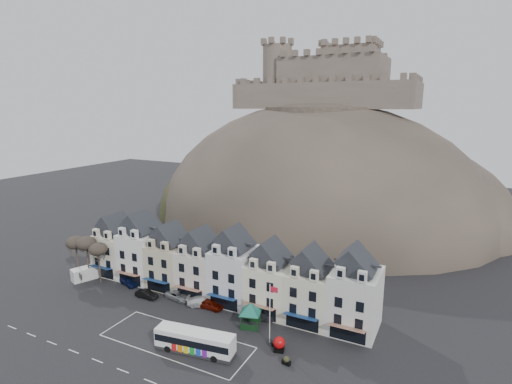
% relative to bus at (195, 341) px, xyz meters
% --- Properties ---
extents(ground, '(300.00, 300.00, 0.00)m').
position_rel_bus_xyz_m(ground, '(-5.90, -0.38, -1.73)').
color(ground, black).
rests_on(ground, ground).
extents(coach_bay_markings, '(22.00, 7.50, 0.01)m').
position_rel_bus_xyz_m(coach_bay_markings, '(-3.90, 0.87, -1.73)').
color(coach_bay_markings, silver).
rests_on(coach_bay_markings, ground).
extents(townhouse_terrace, '(54.40, 9.35, 11.80)m').
position_rel_bus_xyz_m(townhouse_terrace, '(-5.76, 15.59, 3.57)').
color(townhouse_terrace, white).
rests_on(townhouse_terrace, ground).
extents(castle_hill, '(100.00, 76.00, 68.00)m').
position_rel_bus_xyz_m(castle_hill, '(-4.65, 68.57, -1.63)').
color(castle_hill, '#38332B').
rests_on(castle_hill, ground).
extents(castle, '(50.20, 22.20, 22.00)m').
position_rel_bus_xyz_m(castle, '(-5.40, 75.55, 38.46)').
color(castle, '#65584D').
rests_on(castle, ground).
extents(tree_left_far, '(3.61, 3.61, 8.24)m').
position_rel_bus_xyz_m(tree_left_far, '(-34.90, 10.12, 5.17)').
color(tree_left_far, '#392E24').
rests_on(tree_left_far, ground).
extents(tree_left_mid, '(3.78, 3.78, 8.64)m').
position_rel_bus_xyz_m(tree_left_mid, '(-31.90, 10.12, 5.51)').
color(tree_left_mid, '#392E24').
rests_on(tree_left_mid, ground).
extents(tree_left_near, '(3.43, 3.43, 7.84)m').
position_rel_bus_xyz_m(tree_left_near, '(-28.90, 10.12, 4.82)').
color(tree_left_near, '#392E24').
rests_on(tree_left_near, ground).
extents(bus, '(11.36, 4.12, 3.14)m').
position_rel_bus_xyz_m(bus, '(0.00, 0.00, 0.00)').
color(bus, '#262628').
rests_on(bus, ground).
extents(bus_shelter, '(5.88, 5.88, 3.87)m').
position_rel_bus_xyz_m(bus_shelter, '(3.74, 9.12, 1.27)').
color(bus_shelter, black).
rests_on(bus_shelter, ground).
extents(red_buoy, '(1.70, 1.70, 2.03)m').
position_rel_bus_xyz_m(red_buoy, '(10.07, 5.44, -0.70)').
color(red_buoy, black).
rests_on(red_buoy, ground).
extents(flagpole, '(1.29, 0.19, 8.92)m').
position_rel_bus_xyz_m(flagpole, '(8.20, 6.59, 3.36)').
color(flagpole, silver).
rests_on(flagpole, ground).
extents(white_van, '(4.06, 5.68, 2.38)m').
position_rel_bus_xyz_m(white_van, '(-32.48, 9.91, -0.54)').
color(white_van, white).
rests_on(white_van, ground).
extents(planter_west, '(1.24, 0.90, 1.11)m').
position_rel_bus_xyz_m(planter_west, '(9.29, 5.99, -1.20)').
color(planter_west, black).
rests_on(planter_west, ground).
extents(planter_east, '(1.18, 0.78, 1.12)m').
position_rel_bus_xyz_m(planter_east, '(12.10, 3.12, -1.20)').
color(planter_east, black).
rests_on(planter_east, ground).
extents(car_navy, '(4.95, 3.15, 1.57)m').
position_rel_bus_xyz_m(car_navy, '(-23.21, 11.62, -0.95)').
color(car_navy, '#0C153C').
rests_on(car_navy, ground).
extents(car_black, '(4.17, 1.50, 1.37)m').
position_rel_bus_xyz_m(car_black, '(-16.70, 9.12, -1.05)').
color(car_black, black).
rests_on(car_black, ground).
extents(car_silver, '(5.15, 2.93, 1.38)m').
position_rel_bus_xyz_m(car_silver, '(-11.50, 11.23, -1.04)').
color(car_silver, '#909397').
rests_on(car_silver, ground).
extents(car_white, '(5.83, 4.11, 1.57)m').
position_rel_bus_xyz_m(car_white, '(-6.30, 11.20, -0.95)').
color(car_white, silver).
rests_on(car_white, ground).
extents(car_maroon, '(4.49, 1.89, 1.52)m').
position_rel_bus_xyz_m(car_maroon, '(-4.69, 10.98, -0.98)').
color(car_maroon, '#550E04').
rests_on(car_maroon, ground).
extents(car_charcoal, '(5.10, 3.24, 1.59)m').
position_rel_bus_xyz_m(car_charcoal, '(4.02, 11.44, -0.94)').
color(car_charcoal, black).
rests_on(car_charcoal, ground).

